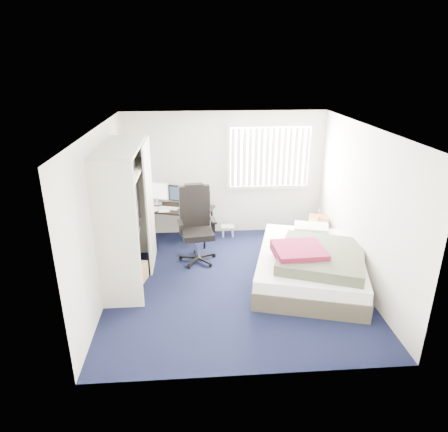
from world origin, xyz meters
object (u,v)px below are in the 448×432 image
office_chair (197,232)px  nightstand (318,224)px  bed (311,264)px  desk (177,205)px

office_chair → nightstand: size_ratio=1.65×
nightstand → bed: 1.39m
desk → office_chair: bearing=-67.5°
desk → office_chair: size_ratio=1.11×
office_chair → bed: bearing=-26.1°
nightstand → bed: size_ratio=0.32×
desk → bed: (2.22, -1.79, -0.43)m
desk → nightstand: size_ratio=1.84×
desk → bed: bearing=-38.9°
desk → nightstand: (2.71, -0.50, -0.28)m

